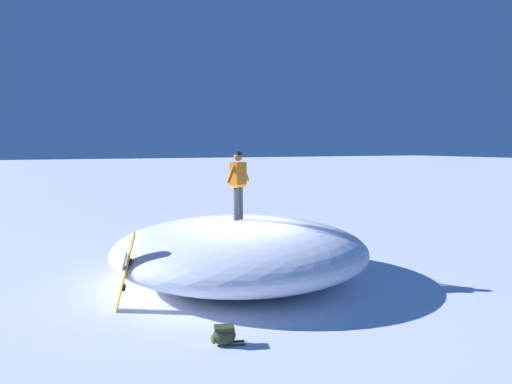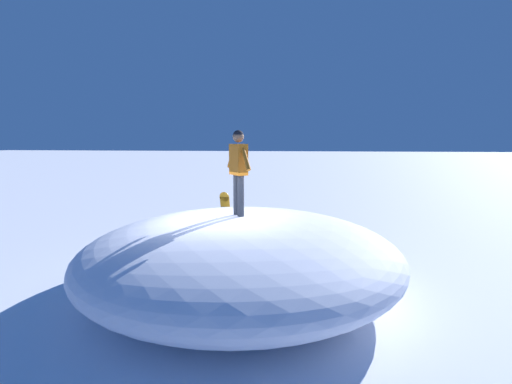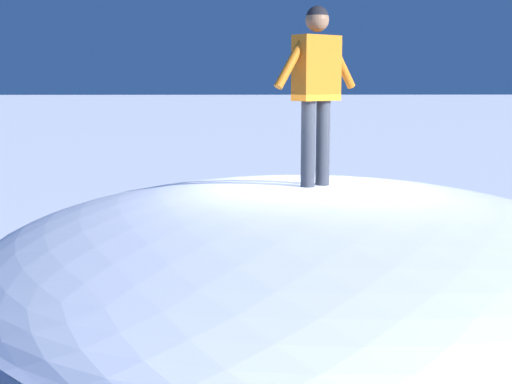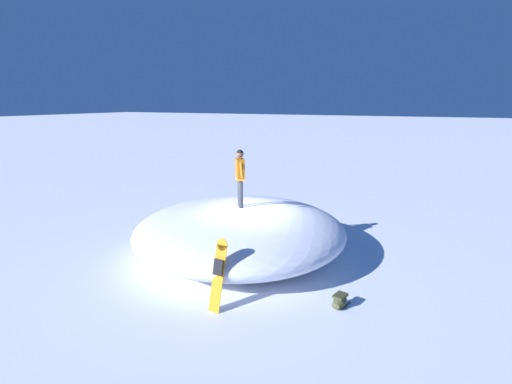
# 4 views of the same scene
# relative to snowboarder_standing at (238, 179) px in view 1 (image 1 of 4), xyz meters

# --- Properties ---
(ground) EXTENTS (240.00, 240.00, 0.00)m
(ground) POSITION_rel_snowboarder_standing_xyz_m (-0.02, 0.47, -2.65)
(ground) COLOR white
(snow_mound) EXTENTS (8.58, 8.56, 1.59)m
(snow_mound) POSITION_rel_snowboarder_standing_xyz_m (-0.07, -0.05, -1.85)
(snow_mound) COLOR white
(snow_mound) RESTS_ON ground
(snowboarder_standing) EXTENTS (0.89, 0.69, 1.75)m
(snowboarder_standing) POSITION_rel_snowboarder_standing_xyz_m (0.00, 0.00, 0.00)
(snowboarder_standing) COLOR #333842
(snowboarder_standing) RESTS_ON snow_mound
(snowboard_primary_upright) EXTENTS (0.47, 0.33, 1.67)m
(snowboard_primary_upright) POSITION_rel_snowboarder_standing_xyz_m (3.01, 1.01, -1.78)
(snowboard_primary_upright) COLOR orange
(snowboard_primary_upright) RESTS_ON ground
(backpack_near) EXTENTS (0.64, 0.39, 0.34)m
(backpack_near) POSITION_rel_snowboarder_standing_xyz_m (1.79, 3.57, -2.47)
(backpack_near) COLOR #383D23
(backpack_near) RESTS_ON ground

